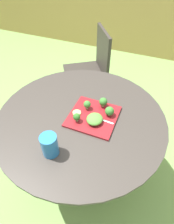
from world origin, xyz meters
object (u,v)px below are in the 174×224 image
Objects in this scene: patio_chair at (93,65)px; salad_plate at (93,116)px; drinking_glass at (50,146)px; fork at (99,119)px.

patio_chair reaches higher than salad_plate.
drinking_glass is 0.85× the size of fork.
drinking_glass reaches higher than salad_plate.
salad_plate is 0.05m from fork.
fork is at bearing -19.64° from salad_plate.
patio_chair is 5.82× the size of fork.
fork reaches higher than salad_plate.
salad_plate is 1.92× the size of fork.
salad_plate is at bearing 70.55° from drinking_glass.
salad_plate is 2.26× the size of drinking_glass.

